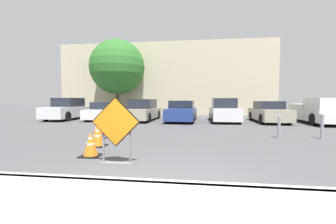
{
  "coord_description": "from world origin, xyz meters",
  "views": [
    {
      "loc": [
        0.46,
        -3.63,
        1.5
      ],
      "look_at": [
        -0.98,
        7.22,
        0.9
      ],
      "focal_mm": 24.0,
      "sensor_mm": 36.0,
      "label": 1
    }
  ],
  "objects_px": {
    "pickup_truck": "(320,112)",
    "parked_car_second": "(105,112)",
    "traffic_cone_fourth": "(103,125)",
    "parked_car_sixth": "(269,112)",
    "traffic_cone_third": "(98,129)",
    "parked_car_fifth": "(224,111)",
    "parked_car_third": "(142,111)",
    "parked_car_fourth": "(182,112)",
    "traffic_cone_second": "(97,136)",
    "traffic_cone_nearest": "(91,144)",
    "bollard_nearest": "(279,126)",
    "bollard_second": "(322,126)",
    "parked_car_nearest": "(68,110)",
    "road_closed_sign": "(116,127)"
  },
  "relations": [
    {
      "from": "pickup_truck",
      "to": "parked_car_second",
      "type": "bearing_deg",
      "value": -1.13
    },
    {
      "from": "traffic_cone_fourth",
      "to": "parked_car_sixth",
      "type": "bearing_deg",
      "value": 35.19
    },
    {
      "from": "traffic_cone_third",
      "to": "parked_car_fifth",
      "type": "distance_m",
      "value": 9.55
    },
    {
      "from": "traffic_cone_third",
      "to": "parked_car_third",
      "type": "bearing_deg",
      "value": 91.49
    },
    {
      "from": "parked_car_second",
      "to": "parked_car_third",
      "type": "height_order",
      "value": "parked_car_third"
    },
    {
      "from": "traffic_cone_fourth",
      "to": "parked_car_third",
      "type": "height_order",
      "value": "parked_car_third"
    },
    {
      "from": "parked_car_fifth",
      "to": "parked_car_sixth",
      "type": "relative_size",
      "value": 1.05
    },
    {
      "from": "parked_car_fourth",
      "to": "parked_car_sixth",
      "type": "xyz_separation_m",
      "value": [
        5.75,
        0.09,
        -0.02
      ]
    },
    {
      "from": "traffic_cone_second",
      "to": "pickup_truck",
      "type": "height_order",
      "value": "pickup_truck"
    },
    {
      "from": "traffic_cone_nearest",
      "to": "traffic_cone_third",
      "type": "xyz_separation_m",
      "value": [
        -0.96,
        2.49,
        0.08
      ]
    },
    {
      "from": "bollard_nearest",
      "to": "bollard_second",
      "type": "distance_m",
      "value": 1.55
    },
    {
      "from": "parked_car_second",
      "to": "traffic_cone_nearest",
      "type": "bearing_deg",
      "value": 109.46
    },
    {
      "from": "parked_car_nearest",
      "to": "parked_car_fourth",
      "type": "height_order",
      "value": "parked_car_nearest"
    },
    {
      "from": "traffic_cone_second",
      "to": "bollard_second",
      "type": "bearing_deg",
      "value": 16.75
    },
    {
      "from": "parked_car_second",
      "to": "parked_car_sixth",
      "type": "distance_m",
      "value": 11.51
    },
    {
      "from": "parked_car_nearest",
      "to": "traffic_cone_fourth",
      "type": "bearing_deg",
      "value": 130.94
    },
    {
      "from": "parked_car_fourth",
      "to": "bollard_nearest",
      "type": "height_order",
      "value": "parked_car_fourth"
    },
    {
      "from": "parked_car_nearest",
      "to": "parked_car_fifth",
      "type": "height_order",
      "value": "parked_car_nearest"
    },
    {
      "from": "parked_car_fourth",
      "to": "bollard_second",
      "type": "relative_size",
      "value": 4.59
    },
    {
      "from": "parked_car_third",
      "to": "parked_car_fifth",
      "type": "relative_size",
      "value": 1.07
    },
    {
      "from": "traffic_cone_third",
      "to": "parked_car_second",
      "type": "height_order",
      "value": "parked_car_second"
    },
    {
      "from": "traffic_cone_fourth",
      "to": "parked_car_nearest",
      "type": "distance_m",
      "value": 8.51
    },
    {
      "from": "bollard_nearest",
      "to": "bollard_second",
      "type": "height_order",
      "value": "bollard_second"
    },
    {
      "from": "bollard_nearest",
      "to": "traffic_cone_nearest",
      "type": "bearing_deg",
      "value": -148.68
    },
    {
      "from": "parked_car_second",
      "to": "parked_car_sixth",
      "type": "xyz_separation_m",
      "value": [
        11.51,
        -0.25,
        0.04
      ]
    },
    {
      "from": "parked_car_sixth",
      "to": "bollard_nearest",
      "type": "bearing_deg",
      "value": 76.22
    },
    {
      "from": "parked_car_nearest",
      "to": "bollard_nearest",
      "type": "distance_m",
      "value": 14.47
    },
    {
      "from": "parked_car_fifth",
      "to": "bollard_second",
      "type": "bearing_deg",
      "value": 113.5
    },
    {
      "from": "traffic_cone_fourth",
      "to": "parked_car_fourth",
      "type": "distance_m",
      "value": 6.85
    },
    {
      "from": "traffic_cone_nearest",
      "to": "road_closed_sign",
      "type": "bearing_deg",
      "value": -32.91
    },
    {
      "from": "parked_car_second",
      "to": "pickup_truck",
      "type": "bearing_deg",
      "value": 174.91
    },
    {
      "from": "parked_car_nearest",
      "to": "parked_car_sixth",
      "type": "height_order",
      "value": "parked_car_nearest"
    },
    {
      "from": "traffic_cone_nearest",
      "to": "bollard_nearest",
      "type": "xyz_separation_m",
      "value": [
        5.95,
        3.62,
        0.16
      ]
    },
    {
      "from": "parked_car_fifth",
      "to": "parked_car_nearest",
      "type": "bearing_deg",
      "value": -0.1
    },
    {
      "from": "traffic_cone_second",
      "to": "bollard_second",
      "type": "height_order",
      "value": "bollard_second"
    },
    {
      "from": "traffic_cone_fourth",
      "to": "parked_car_third",
      "type": "xyz_separation_m",
      "value": [
        0.18,
        6.45,
        0.3
      ]
    },
    {
      "from": "parked_car_fifth",
      "to": "bollard_nearest",
      "type": "xyz_separation_m",
      "value": [
        1.37,
        -6.64,
        -0.25
      ]
    },
    {
      "from": "parked_car_second",
      "to": "parked_car_fifth",
      "type": "distance_m",
      "value": 8.63
    },
    {
      "from": "parked_car_fourth",
      "to": "traffic_cone_nearest",
      "type": "bearing_deg",
      "value": 82.51
    },
    {
      "from": "traffic_cone_second",
      "to": "traffic_cone_fourth",
      "type": "height_order",
      "value": "traffic_cone_fourth"
    },
    {
      "from": "parked_car_fifth",
      "to": "parked_car_sixth",
      "type": "bearing_deg",
      "value": 175.12
    },
    {
      "from": "traffic_cone_third",
      "to": "pickup_truck",
      "type": "height_order",
      "value": "pickup_truck"
    },
    {
      "from": "parked_car_third",
      "to": "bollard_second",
      "type": "bearing_deg",
      "value": 144.79
    },
    {
      "from": "bollard_second",
      "to": "road_closed_sign",
      "type": "bearing_deg",
      "value": -147.27
    },
    {
      "from": "road_closed_sign",
      "to": "traffic_cone_fourth",
      "type": "relative_size",
      "value": 1.94
    },
    {
      "from": "parked_car_third",
      "to": "parked_car_fourth",
      "type": "height_order",
      "value": "parked_car_third"
    },
    {
      "from": "road_closed_sign",
      "to": "bollard_nearest",
      "type": "xyz_separation_m",
      "value": [
        5.02,
        4.22,
        -0.39
      ]
    },
    {
      "from": "traffic_cone_fourth",
      "to": "bollard_second",
      "type": "bearing_deg",
      "value": -1.21
    },
    {
      "from": "traffic_cone_nearest",
      "to": "parked_car_third",
      "type": "relative_size",
      "value": 0.14
    },
    {
      "from": "parked_car_nearest",
      "to": "parked_car_third",
      "type": "height_order",
      "value": "parked_car_nearest"
    }
  ]
}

